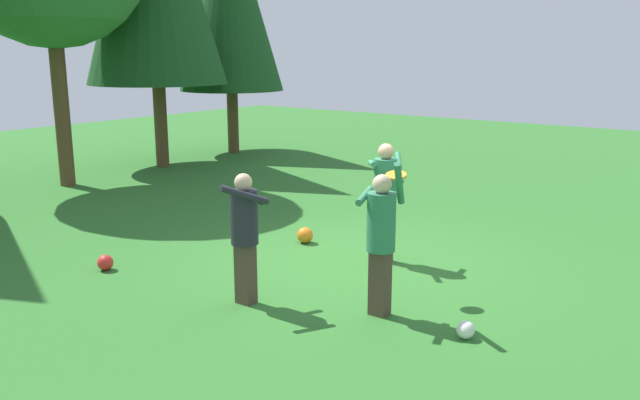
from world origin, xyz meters
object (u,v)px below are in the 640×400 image
at_px(person_catcher, 385,192).
at_px(ball_white, 466,330).
at_px(frisbee, 396,175).
at_px(person_thrower, 381,232).
at_px(ball_red, 105,263).
at_px(ball_orange, 305,235).
at_px(person_bystander, 244,227).

bearing_deg(person_catcher, ball_white, 13.12).
height_order(frisbee, ball_white, frisbee).
bearing_deg(frisbee, person_thrower, -161.00).
relative_size(person_catcher, ball_red, 7.81).
xyz_separation_m(ball_orange, ball_red, (-2.80, 1.47, -0.02)).
xyz_separation_m(frisbee, ball_orange, (1.04, 2.29, -1.43)).
relative_size(person_catcher, ball_white, 8.81).
height_order(person_thrower, frisbee, person_thrower).
height_order(person_bystander, ball_red, person_bystander).
relative_size(person_thrower, frisbee, 5.64).
xyz_separation_m(ball_white, ball_red, (-0.98, 5.14, 0.01)).
distance_m(person_thrower, ball_orange, 3.26).
relative_size(person_thrower, ball_red, 8.31).
bearing_deg(ball_white, person_bystander, 104.31).
distance_m(frisbee, ball_red, 4.39).
relative_size(person_bystander, ball_red, 7.26).
bearing_deg(person_bystander, ball_orange, 63.30).
bearing_deg(frisbee, person_catcher, 37.00).
distance_m(person_thrower, ball_white, 1.45).
bearing_deg(person_bystander, ball_white, -34.53).
xyz_separation_m(person_catcher, person_bystander, (-2.47, 0.51, -0.08)).
relative_size(person_catcher, person_bystander, 1.08).
height_order(frisbee, ball_red, frisbee).
bearing_deg(ball_orange, person_catcher, -91.02).
distance_m(person_catcher, ball_orange, 1.79).
distance_m(person_thrower, frisbee, 0.98).
height_order(person_bystander, ball_orange, person_bystander).
xyz_separation_m(person_thrower, person_catcher, (1.79, 1.03, 0.04)).
bearing_deg(ball_orange, ball_red, 152.40).
bearing_deg(person_bystander, person_catcher, 29.51).
bearing_deg(frisbee, ball_white, -119.42).
bearing_deg(person_catcher, ball_orange, -128.02).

